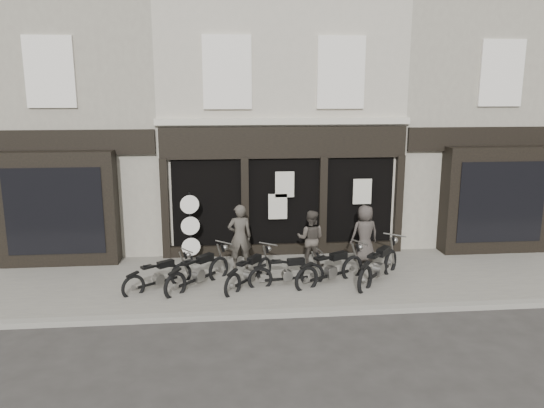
{
  "coord_description": "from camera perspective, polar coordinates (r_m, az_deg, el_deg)",
  "views": [
    {
      "loc": [
        -1.79,
        -12.17,
        4.96
      ],
      "look_at": [
        -0.48,
        1.6,
        1.94
      ],
      "focal_mm": 35.0,
      "sensor_mm": 36.0,
      "label": 1
    }
  ],
  "objects": [
    {
      "name": "ground_plane",
      "position": [
        13.27,
        2.76,
        -9.66
      ],
      "size": [
        90.0,
        90.0,
        0.0
      ],
      "primitive_type": "plane",
      "color": "#2D2B28",
      "rests_on": "ground"
    },
    {
      "name": "neighbour_left",
      "position": [
        18.66,
        -19.8,
        8.77
      ],
      "size": [
        5.6,
        6.73,
        8.34
      ],
      "color": "gray",
      "rests_on": "ground"
    },
    {
      "name": "kerb",
      "position": [
        12.1,
        3.62,
        -11.58
      ],
      "size": [
        30.0,
        0.25,
        0.13
      ],
      "primitive_type": "cube",
      "color": "gray",
      "rests_on": "ground_plane"
    },
    {
      "name": "motorcycle_0",
      "position": [
        13.53,
        -12.09,
        -7.8
      ],
      "size": [
        1.68,
        1.35,
        0.93
      ],
      "rotation": [
        0.0,
        0.0,
        0.63
      ],
      "color": "black",
      "rests_on": "ground"
    },
    {
      "name": "man_left",
      "position": [
        14.46,
        -3.49,
        -3.54
      ],
      "size": [
        0.68,
        0.48,
        1.8
      ],
      "primitive_type": "imported",
      "rotation": [
        0.0,
        0.0,
        3.21
      ],
      "color": "#3F3A34",
      "rests_on": "pavement"
    },
    {
      "name": "man_right",
      "position": [
        15.23,
        9.94,
        -3.17
      ],
      "size": [
        0.89,
        0.66,
        1.65
      ],
      "primitive_type": "imported",
      "rotation": [
        0.0,
        0.0,
        3.32
      ],
      "color": "#3C3632",
      "rests_on": "pavement"
    },
    {
      "name": "motorcycle_1",
      "position": [
        13.47,
        -7.9,
        -7.51
      ],
      "size": [
        1.69,
        1.77,
        1.05
      ],
      "rotation": [
        0.0,
        0.0,
        0.82
      ],
      "color": "black",
      "rests_on": "ground"
    },
    {
      "name": "motorcycle_2",
      "position": [
        13.44,
        -2.43,
        -7.58
      ],
      "size": [
        1.44,
        1.77,
        0.99
      ],
      "rotation": [
        0.0,
        0.0,
        0.93
      ],
      "color": "black",
      "rests_on": "ground"
    },
    {
      "name": "man_centre",
      "position": [
        14.69,
        4.18,
        -3.72
      ],
      "size": [
        0.92,
        0.81,
        1.59
      ],
      "primitive_type": "imported",
      "rotation": [
        0.0,
        0.0,
        2.83
      ],
      "color": "#433D36",
      "rests_on": "pavement"
    },
    {
      "name": "motorcycle_5",
      "position": [
        13.98,
        11.4,
        -6.78
      ],
      "size": [
        1.71,
        1.96,
        1.12
      ],
      "rotation": [
        0.0,
        0.0,
        0.88
      ],
      "color": "black",
      "rests_on": "ground"
    },
    {
      "name": "neighbour_right",
      "position": [
        19.84,
        19.05,
        8.99
      ],
      "size": [
        5.6,
        6.73,
        8.34
      ],
      "color": "gray",
      "rests_on": "ground"
    },
    {
      "name": "pavement",
      "position": [
        14.08,
        2.24,
        -8.07
      ],
      "size": [
        30.0,
        4.2,
        0.12
      ],
      "primitive_type": "cube",
      "color": "slate",
      "rests_on": "ground_plane"
    },
    {
      "name": "central_building",
      "position": [
        18.23,
        0.22,
        9.55
      ],
      "size": [
        7.3,
        6.22,
        8.34
      ],
      "color": "#B8AF9E",
      "rests_on": "ground"
    },
    {
      "name": "motorcycle_4",
      "position": [
        13.66,
        6.36,
        -7.18
      ],
      "size": [
        2.02,
        1.31,
        1.06
      ],
      "rotation": [
        0.0,
        0.0,
        0.5
      ],
      "color": "black",
      "rests_on": "ground"
    },
    {
      "name": "motorcycle_3",
      "position": [
        13.46,
        1.68,
        -7.6
      ],
      "size": [
        1.99,
        0.57,
        0.96
      ],
      "rotation": [
        0.0,
        0.0,
        0.14
      ],
      "color": "black",
      "rests_on": "ground"
    },
    {
      "name": "advert_sign_post",
      "position": [
        15.01,
        -8.75,
        -2.94
      ],
      "size": [
        0.52,
        0.34,
        2.16
      ],
      "rotation": [
        0.0,
        0.0,
        0.2
      ],
      "color": "black",
      "rests_on": "ground"
    }
  ]
}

